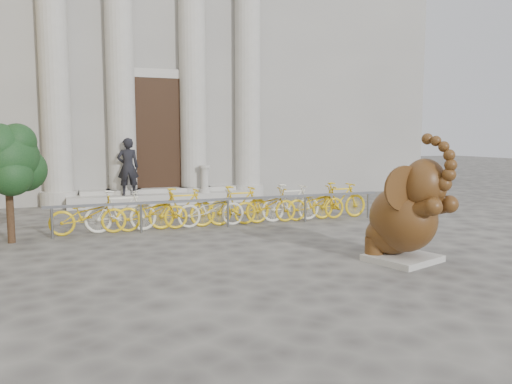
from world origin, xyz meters
name	(u,v)px	position (x,y,z in m)	size (l,w,h in m)	color
ground	(264,277)	(0.00, 0.00, 0.00)	(80.00, 80.00, 0.00)	#474442
classical_building	(137,48)	(0.00, 14.93, 5.98)	(22.00, 10.70, 12.00)	gray
entrance_steps	(162,198)	(0.00, 9.40, 0.18)	(6.00, 1.20, 0.36)	#A8A59E
elephant_statue	(406,216)	(2.74, 0.07, 0.83)	(1.52, 1.81, 2.28)	#A8A59E
bike_rack	(224,206)	(0.77, 4.72, 0.50)	(8.51, 0.53, 1.00)	slate
tree	(9,160)	(-4.04, 4.29, 1.75)	(1.45, 1.32, 2.52)	#332114
pedestrian	(128,167)	(-1.11, 9.10, 1.28)	(0.67, 0.44, 1.84)	black
balustrade_post	(205,180)	(1.40, 9.10, 0.78)	(0.37, 0.37, 0.91)	#A8A59E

